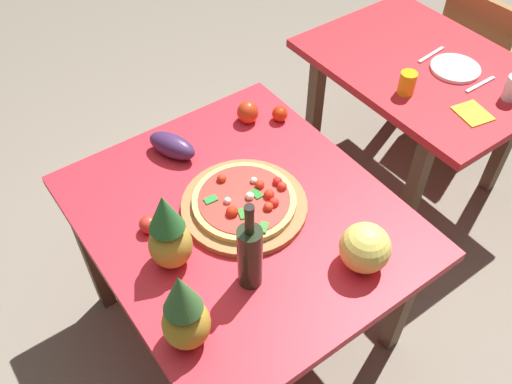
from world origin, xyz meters
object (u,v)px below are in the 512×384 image
(display_table, at_px, (241,229))
(dinner_plate, at_px, (455,68))
(pizza, at_px, (246,200))
(drinking_glass_juice, at_px, (407,83))
(melon, at_px, (365,248))
(fork_utensil, at_px, (431,55))
(napkin_folded, at_px, (473,113))
(pineapple_left, at_px, (169,234))
(tomato_beside_pepper, at_px, (280,114))
(knife_utensil, at_px, (480,84))
(dining_chair, at_px, (478,55))
(pineapple_right, at_px, (184,313))
(pizza_board, at_px, (244,206))
(tomato_by_bottle, at_px, (148,224))
(wine_bottle, at_px, (250,255))
(eggplant, at_px, (172,146))
(background_table, at_px, (421,82))
(bell_pepper, at_px, (248,112))

(display_table, relative_size, dinner_plate, 5.15)
(pizza, bearing_deg, dinner_plate, 95.65)
(display_table, distance_m, drinking_glass_juice, 0.97)
(melon, xyz_separation_m, fork_utensil, (-0.67, 1.06, -0.08))
(melon, xyz_separation_m, napkin_folded, (-0.28, 0.88, -0.08))
(display_table, xyz_separation_m, drinking_glass_juice, (-0.14, 0.95, 0.14))
(pineapple_left, relative_size, tomato_beside_pepper, 4.83)
(display_table, relative_size, drinking_glass_juice, 11.36)
(drinking_glass_juice, bearing_deg, knife_utensil, 63.11)
(melon, xyz_separation_m, drinking_glass_juice, (-0.54, 0.76, -0.03))
(dining_chair, xyz_separation_m, pineapple_right, (0.65, -2.19, 0.39))
(pizza, relative_size, pineapple_left, 1.18)
(pineapple_right, bearing_deg, pizza_board, 127.15)
(tomato_beside_pepper, bearing_deg, tomato_by_bottle, -74.13)
(melon, height_order, napkin_folded, melon)
(pizza_board, relative_size, drinking_glass_juice, 4.37)
(wine_bottle, xyz_separation_m, tomato_by_bottle, (-0.36, -0.16, -0.10))
(fork_utensil, distance_m, knife_utensil, 0.28)
(dining_chair, relative_size, fork_utensil, 4.72)
(pizza_board, xyz_separation_m, pineapple_right, (0.31, -0.41, 0.13))
(pizza_board, distance_m, dinner_plate, 1.24)
(pizza_board, relative_size, dinner_plate, 1.98)
(wine_bottle, distance_m, pineapple_right, 0.26)
(pizza_board, distance_m, napkin_folded, 1.06)
(eggplant, height_order, tomato_beside_pepper, eggplant)
(background_table, distance_m, tomato_beside_pepper, 0.80)
(display_table, height_order, wine_bottle, wine_bottle)
(dining_chair, distance_m, wine_bottle, 2.06)
(background_table, height_order, fork_utensil, fork_utensil)
(eggplant, bearing_deg, tomato_by_bottle, -42.22)
(pizza, distance_m, tomato_beside_pepper, 0.49)
(wine_bottle, height_order, eggplant, wine_bottle)
(napkin_folded, bearing_deg, eggplant, -114.51)
(drinking_glass_juice, xyz_separation_m, fork_utensil, (-0.13, 0.30, -0.05))
(display_table, bearing_deg, bell_pepper, 141.90)
(display_table, distance_m, wine_bottle, 0.35)
(drinking_glass_juice, distance_m, knife_utensil, 0.34)
(melon, bearing_deg, pizza, -157.88)
(dining_chair, xyz_separation_m, tomato_by_bottle, (0.24, -2.10, 0.28))
(eggplant, bearing_deg, display_table, 6.05)
(pizza, xyz_separation_m, tomato_beside_pepper, (-0.31, 0.38, -0.01))
(pineapple_right, xyz_separation_m, tomato_by_bottle, (-0.42, 0.10, -0.11))
(knife_utensil, bearing_deg, fork_utensil, -179.67)
(dining_chair, height_order, pizza, dining_chair)
(eggplant, distance_m, dinner_plate, 1.32)
(display_table, distance_m, pizza_board, 0.10)
(tomato_beside_pepper, bearing_deg, pizza_board, -51.88)
(dinner_plate, bearing_deg, pizza_board, -84.48)
(eggplant, bearing_deg, dining_chair, 88.89)
(melon, distance_m, fork_utensil, 1.26)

